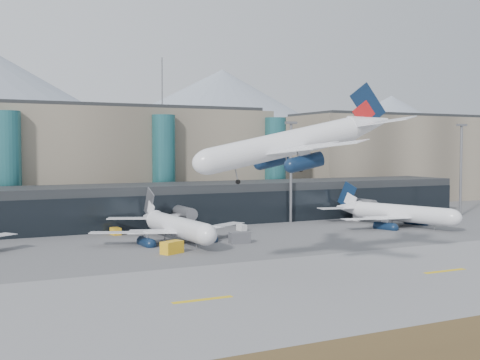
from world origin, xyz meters
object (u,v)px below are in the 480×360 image
at_px(veh_d, 357,217).
at_px(veh_e, 424,218).
at_px(jet_parked_mid, 171,219).
at_px(veh_b, 116,231).
at_px(veh_c, 240,238).
at_px(lightmast_mid, 291,166).
at_px(veh_h, 172,247).
at_px(jet_parked_right, 389,208).
at_px(lightmast_right, 461,164).
at_px(veh_g, 242,228).
at_px(hero_jet, 303,135).

height_order(veh_d, veh_e, veh_e).
xyz_separation_m(jet_parked_mid, veh_e, (68.38, 1.03, -3.39)).
height_order(veh_b, veh_c, veh_c).
height_order(lightmast_mid, veh_d, lightmast_mid).
bearing_deg(veh_h, jet_parked_mid, 45.36).
bearing_deg(jet_parked_right, veh_d, -13.65).
bearing_deg(veh_h, lightmast_right, -12.47).
bearing_deg(lightmast_mid, veh_b, -176.91).
bearing_deg(jet_parked_right, veh_c, 84.23).
distance_m(veh_d, veh_e, 16.81).
height_order(jet_parked_mid, veh_h, jet_parked_mid).
xyz_separation_m(veh_d, veh_g, (-35.82, -4.47, -0.13)).
bearing_deg(veh_e, veh_h, -165.11).
distance_m(hero_jet, veh_g, 51.00).
bearing_deg(veh_e, veh_c, -167.00).
bearing_deg(veh_d, veh_e, -79.08).
bearing_deg(veh_b, veh_e, -105.70).
bearing_deg(hero_jet, jet_parked_mid, 108.67).
relative_size(lightmast_mid, hero_jet, 0.76).
distance_m(veh_c, veh_h, 16.89).
bearing_deg(veh_b, veh_c, -145.76).
height_order(jet_parked_mid, veh_d, jet_parked_mid).
relative_size(veh_d, veh_g, 1.20).
xyz_separation_m(jet_parked_right, veh_g, (-36.53, 7.14, -3.67)).
height_order(lightmast_mid, veh_c, lightmast_mid).
relative_size(lightmast_mid, jet_parked_mid, 0.72).
bearing_deg(veh_e, jet_parked_mid, -176.17).
bearing_deg(veh_g, hero_jet, -20.75).
relative_size(jet_parked_right, veh_h, 8.93).
relative_size(lightmast_right, veh_e, 7.58).
bearing_deg(veh_c, veh_d, 29.89).
bearing_deg(veh_g, veh_h, -54.62).
relative_size(jet_parked_mid, veh_e, 10.55).
relative_size(lightmast_mid, veh_d, 8.64).
bearing_deg(hero_jet, veh_d, 53.71).
bearing_deg(veh_d, veh_c, 164.76).
bearing_deg(jet_parked_mid, lightmast_mid, -71.07).
relative_size(lightmast_right, veh_b, 9.36).
bearing_deg(veh_g, veh_e, 76.85).
relative_size(hero_jet, veh_h, 8.31).
height_order(veh_g, veh_h, veh_h).
height_order(lightmast_right, veh_c, lightmast_right).
distance_m(hero_jet, jet_parked_mid, 42.34).
bearing_deg(jet_parked_right, hero_jet, 111.13).
height_order(lightmast_right, veh_b, lightmast_right).
xyz_separation_m(jet_parked_mid, veh_b, (-8.17, 13.09, -3.56)).
relative_size(jet_parked_right, veh_d, 12.20).
relative_size(lightmast_right, hero_jet, 0.76).
xyz_separation_m(veh_e, veh_h, (-73.30, -15.48, 0.16)).
distance_m(lightmast_mid, veh_h, 53.63).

